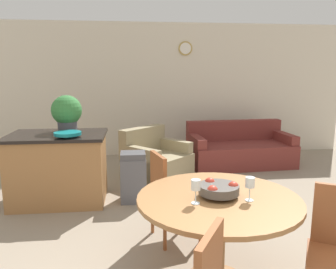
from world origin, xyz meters
TOP-DOWN VIEW (x-y plane):
  - wall_back at (0.00, 5.41)m, footprint 8.00×0.09m
  - dining_table at (0.12, 0.91)m, footprint 1.25×1.25m
  - dining_chair_far_side at (-0.17, 1.72)m, footprint 0.51×0.51m
  - fruit_bowl at (0.12, 0.91)m, footprint 0.31×0.31m
  - wine_glass_left at (-0.08, 0.80)m, footprint 0.07×0.07m
  - wine_glass_right at (0.33, 0.81)m, footprint 0.07×0.07m
  - kitchen_island at (-1.50, 2.90)m, footprint 1.24×0.85m
  - teal_bowl at (-1.32, 2.68)m, footprint 0.33×0.33m
  - potted_plant at (-1.40, 3.09)m, footprint 0.40×0.40m
  - trash_bin at (-0.53, 2.80)m, footprint 0.34×0.31m
  - couch at (1.46, 4.38)m, footprint 1.92×1.05m
  - armchair at (-0.17, 3.76)m, footprint 1.24×1.23m

SIDE VIEW (x-z plane):
  - couch at x=1.46m, z-range -0.12..0.68m
  - armchair at x=-0.17m, z-range -0.13..0.69m
  - trash_bin at x=-0.53m, z-range 0.00..0.67m
  - kitchen_island at x=-1.50m, z-range 0.00..0.92m
  - dining_chair_far_side at x=-0.17m, z-range 0.05..0.97m
  - dining_table at x=0.12m, z-range 0.21..0.97m
  - fruit_bowl at x=0.12m, z-range 0.77..0.89m
  - wine_glass_left at x=-0.08m, z-range 0.81..0.99m
  - wine_glass_right at x=0.33m, z-range 0.81..0.99m
  - teal_bowl at x=-1.32m, z-range 0.93..0.99m
  - potted_plant at x=-1.40m, z-range 0.94..1.43m
  - wall_back at x=0.00m, z-range 0.00..2.70m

